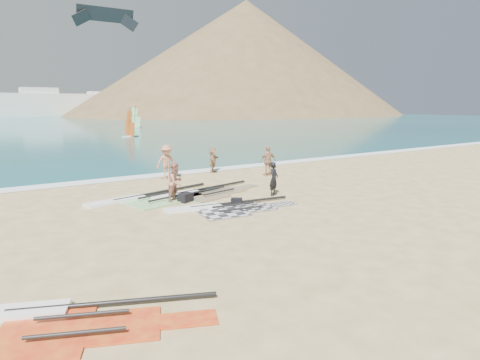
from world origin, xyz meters
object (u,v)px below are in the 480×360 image
beachgoer_mid (167,162)px  beachgoer_back (268,161)px  rig_grey (223,208)px  gear_bag_far (237,201)px  person_wetsuit (274,179)px  gear_bag_near (186,197)px  rig_red (60,320)px  beachgoer_left (176,182)px  rig_orange (201,193)px  beachgoer_right (213,160)px  rig_green (148,198)px

beachgoer_mid → beachgoer_back: bearing=-21.1°
rig_grey → beachgoer_mid: 7.61m
gear_bag_far → person_wetsuit: (2.43, 0.56, 0.65)m
rig_grey → gear_bag_near: gear_bag_near is taller
rig_red → gear_bag_far: (7.99, 6.03, 0.09)m
rig_red → gear_bag_near: 10.02m
person_wetsuit → beachgoer_left: 4.58m
rig_orange → rig_grey: bearing=-112.7°
person_wetsuit → beachgoer_back: bearing=24.7°
rig_orange → beachgoer_right: beachgoer_right is taller
rig_red → gear_bag_near: (6.39, 7.71, 0.15)m
gear_bag_far → beachgoer_mid: size_ratio=0.24×
beachgoer_right → beachgoer_mid: bearing=141.8°
rig_green → beachgoer_left: (0.89, -1.08, 0.82)m
gear_bag_far → beachgoer_back: size_ratio=0.26×
gear_bag_near → beachgoer_right: bearing=51.7°
person_wetsuit → beachgoer_right: (0.77, 7.20, 0.01)m
gear_bag_far → beachgoer_mid: (-0.13, 7.16, 0.85)m
gear_bag_near → beachgoer_back: beachgoer_back is taller
beachgoer_left → rig_green: bearing=99.3°
rig_grey → rig_orange: 3.10m
beachgoer_mid → beachgoer_right: beachgoer_mid is taller
beachgoer_back → beachgoer_right: size_ratio=1.12×
gear_bag_near → rig_grey: bearing=-71.1°
rig_red → person_wetsuit: (10.42, 6.59, 0.74)m
rig_grey → beachgoer_right: size_ratio=3.49×
rig_orange → gear_bag_near: (-1.29, -1.02, 0.14)m
gear_bag_far → person_wetsuit: bearing=12.9°
person_wetsuit → beachgoer_right: 7.24m
rig_grey → rig_red: rig_grey is taller
person_wetsuit → rig_green: bearing=124.0°
beachgoer_mid → rig_orange: bearing=-91.5°
person_wetsuit → beachgoer_back: 5.31m
rig_red → beachgoer_back: 17.34m
rig_orange → beachgoer_left: size_ratio=3.36×
beachgoer_left → beachgoer_right: size_ratio=1.09×
gear_bag_near → beachgoer_back: (7.00, 3.27, 0.70)m
gear_bag_near → rig_red: bearing=-129.7°
beachgoer_right → person_wetsuit: bearing=-144.4°
gear_bag_far → beachgoer_right: bearing=67.6°
rig_grey → beachgoer_back: (6.31, 5.30, 0.85)m
rig_orange → gear_bag_far: 2.71m
rig_green → person_wetsuit: person_wetsuit is taller
beachgoer_left → beachgoer_right: 7.79m
beachgoer_left → beachgoer_right: (5.14, 5.85, -0.07)m
rig_grey → gear_bag_near: 2.15m
person_wetsuit → beachgoer_back: beachgoer_back is taller
rig_green → rig_grey: bearing=-73.6°
rig_orange → beachgoer_back: size_ratio=3.27×
gear_bag_far → beachgoer_back: beachgoer_back is taller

